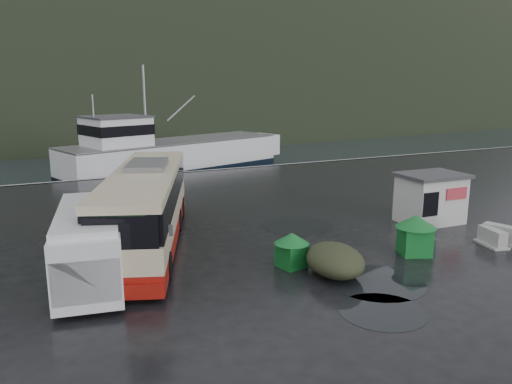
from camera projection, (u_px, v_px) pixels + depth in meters
name	position (u px, v px, depth m)	size (l,w,h in m)	color
ground	(272.00, 259.00, 19.47)	(160.00, 160.00, 0.00)	black
harbor_water	(62.00, 112.00, 116.90)	(300.00, 180.00, 0.02)	black
quay_edge	(152.00, 175.00, 37.18)	(160.00, 0.60, 1.50)	#999993
headland	(62.00, 96.00, 245.01)	(780.00, 540.00, 570.00)	black
coach_bus	(148.00, 244.00, 21.23)	(3.02, 12.06, 3.41)	#C3B494
white_van	(92.00, 281.00, 17.29)	(2.14, 6.21, 2.60)	silver
waste_bin_left	(291.00, 267.00, 18.66)	(0.95, 0.95, 1.32)	#116424
waste_bin_right	(414.00, 254.00, 20.03)	(1.16, 1.16, 1.62)	#116424
dome_tent	(334.00, 274.00, 17.90)	(1.98, 2.77, 1.09)	#2C301D
ticket_kiosk	(429.00, 222.00, 24.60)	(3.12, 2.36, 2.44)	#BBBBB7
jersey_barrier_a	(500.00, 243.00, 21.39)	(0.78, 1.56, 0.78)	#999993
jersey_barrier_b	(491.00, 245.00, 21.10)	(0.73, 1.46, 0.73)	#999993
fishing_trawler	(174.00, 160.00, 44.11)	(23.50, 5.17, 9.40)	silver
puddles	(340.00, 260.00, 19.28)	(5.22, 12.07, 0.01)	black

